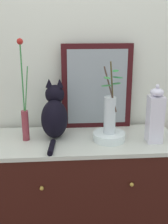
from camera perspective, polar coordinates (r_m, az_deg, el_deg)
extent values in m
cube|color=silver|center=(2.02, -0.68, 9.70)|extent=(4.40, 0.08, 2.60)
cube|color=#33120D|center=(2.06, 0.00, -16.79)|extent=(1.15, 0.46, 0.84)
cube|color=beige|center=(1.84, 0.00, -5.70)|extent=(1.17, 0.47, 0.02)
sphere|color=#B79338|center=(1.71, -8.33, -14.63)|extent=(0.02, 0.02, 0.02)
sphere|color=#B79338|center=(1.75, 9.37, -13.90)|extent=(0.02, 0.02, 0.02)
cube|color=#390E11|center=(1.97, 2.55, 4.98)|extent=(0.47, 0.03, 0.57)
cube|color=gray|center=(1.95, 2.60, 4.88)|extent=(0.40, 0.01, 0.50)
ellipsoid|color=black|center=(1.84, -5.83, -1.34)|extent=(0.18, 0.23, 0.25)
sphere|color=black|center=(1.86, -5.78, 3.48)|extent=(0.12, 0.12, 0.12)
cone|color=black|center=(1.84, -6.90, 5.69)|extent=(0.05, 0.05, 0.06)
cone|color=black|center=(1.84, -4.80, 5.71)|extent=(0.05, 0.05, 0.06)
cylinder|color=black|center=(1.70, -6.40, -6.90)|extent=(0.05, 0.17, 0.03)
cylinder|color=maroon|center=(1.83, -11.46, -2.63)|extent=(0.04, 0.04, 0.19)
cylinder|color=#307E39|center=(1.75, -12.04, 6.39)|extent=(0.01, 0.01, 0.39)
sphere|color=#A9201B|center=(1.72, -12.52, 13.41)|extent=(0.04, 0.04, 0.04)
cylinder|color=#2F7933|center=(1.76, -11.27, 4.46)|extent=(0.03, 0.01, 0.27)
cylinder|color=white|center=(1.82, 4.95, -4.81)|extent=(0.20, 0.20, 0.05)
cylinder|color=silver|center=(1.77, 5.07, -0.64)|extent=(0.07, 0.07, 0.23)
cylinder|color=#4B4021|center=(1.71, 5.57, 4.84)|extent=(0.04, 0.03, 0.31)
ellipsoid|color=#337F42|center=(1.71, 6.44, 5.59)|extent=(0.08, 0.07, 0.01)
ellipsoid|color=#27793C|center=(1.69, 6.65, 6.78)|extent=(0.08, 0.07, 0.01)
ellipsoid|color=#298037|center=(1.69, 6.26, 8.07)|extent=(0.06, 0.08, 0.01)
cylinder|color=#4D382D|center=(1.71, 5.20, 4.41)|extent=(0.08, 0.02, 0.27)
ellipsoid|color=#387F42|center=(1.67, 4.46, 5.20)|extent=(0.08, 0.06, 0.01)
ellipsoid|color=#337A3A|center=(1.65, 4.57, 6.71)|extent=(0.04, 0.07, 0.01)
cube|color=white|center=(1.80, 13.78, -1.42)|extent=(0.09, 0.09, 0.29)
ellipsoid|color=silver|center=(1.76, 14.18, 3.79)|extent=(0.08, 0.08, 0.05)
sphere|color=silver|center=(1.75, 14.27, 4.95)|extent=(0.02, 0.02, 0.02)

